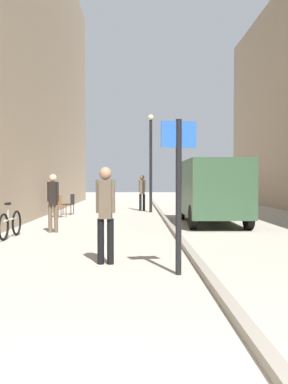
# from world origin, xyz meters

# --- Properties ---
(ground_plane) EXTENTS (80.00, 80.00, 0.00)m
(ground_plane) POSITION_xyz_m (0.00, 12.00, 0.00)
(ground_plane) COLOR #A8A093
(kerb_strip) EXTENTS (0.16, 40.00, 0.12)m
(kerb_strip) POSITION_xyz_m (1.58, 12.00, 0.06)
(kerb_strip) COLOR gray
(kerb_strip) RESTS_ON ground_plane
(pedestrian_main_foreground) EXTENTS (0.36, 0.24, 1.83)m
(pedestrian_main_foreground) POSITION_xyz_m (-0.14, 6.04, 1.06)
(pedestrian_main_foreground) COLOR black
(pedestrian_main_foreground) RESTS_ON ground_plane
(pedestrian_mid_block) EXTENTS (0.35, 0.23, 1.76)m
(pedestrian_mid_block) POSITION_xyz_m (-2.07, 10.88, 1.02)
(pedestrian_mid_block) COLOR brown
(pedestrian_mid_block) RESTS_ON ground_plane
(pedestrian_far_crossing) EXTENTS (0.36, 0.24, 1.83)m
(pedestrian_far_crossing) POSITION_xyz_m (0.73, 19.82, 1.06)
(pedestrian_far_crossing) COLOR black
(pedestrian_far_crossing) RESTS_ON ground_plane
(delivery_van) EXTENTS (2.01, 5.15, 2.28)m
(delivery_van) POSITION_xyz_m (3.14, 13.29, 1.23)
(delivery_van) COLOR #335138
(delivery_van) RESTS_ON ground_plane
(street_sign_post) EXTENTS (0.60, 0.13, 2.60)m
(street_sign_post) POSITION_xyz_m (1.14, 5.13, 1.55)
(street_sign_post) COLOR black
(street_sign_post) RESTS_ON ground_plane
(lamp_post) EXTENTS (0.28, 0.28, 4.76)m
(lamp_post) POSITION_xyz_m (1.14, 18.81, 2.72)
(lamp_post) COLOR black
(lamp_post) RESTS_ON ground_plane
(bicycle_leaning) EXTENTS (0.14, 1.77, 0.98)m
(bicycle_leaning) POSITION_xyz_m (-3.01, 9.68, 0.38)
(bicycle_leaning) COLOR black
(bicycle_leaning) RESTS_ON ground_plane
(cafe_chair_near_window) EXTENTS (0.62, 0.62, 0.94)m
(cafe_chair_near_window) POSITION_xyz_m (-2.86, 16.14, 0.55)
(cafe_chair_near_window) COLOR brown
(cafe_chair_near_window) RESTS_ON ground_plane
(cafe_chair_by_doorway) EXTENTS (0.52, 0.52, 0.94)m
(cafe_chair_by_doorway) POSITION_xyz_m (-2.59, 17.49, 0.55)
(cafe_chair_by_doorway) COLOR black
(cafe_chair_by_doorway) RESTS_ON ground_plane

